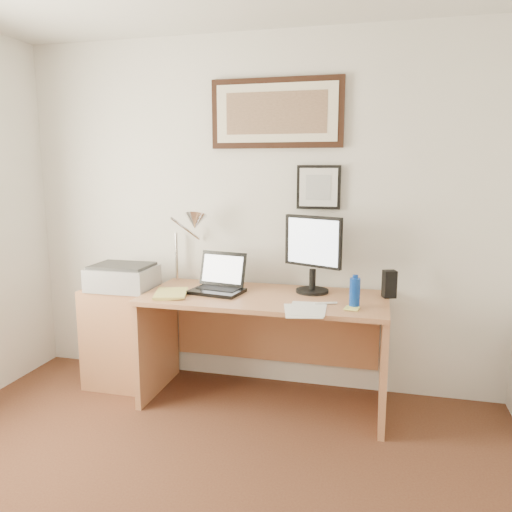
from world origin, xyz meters
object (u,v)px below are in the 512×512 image
(lcd_monitor, at_px, (313,250))
(printer, at_px, (123,277))
(water_bottle, at_px, (355,293))
(laptop, at_px, (219,283))
(side_cabinet, at_px, (124,336))
(desk, at_px, (267,326))
(book, at_px, (155,294))

(lcd_monitor, relative_size, printer, 1.18)
(water_bottle, bearing_deg, laptop, 168.93)
(side_cabinet, relative_size, printer, 1.66)
(side_cabinet, xyz_separation_m, laptop, (0.74, -0.01, 0.44))
(side_cabinet, distance_m, laptop, 0.86)
(water_bottle, xyz_separation_m, desk, (-0.59, 0.22, -0.33))
(laptop, relative_size, printer, 0.85)
(desk, height_order, lcd_monitor, lcd_monitor)
(side_cabinet, height_order, book, book)
(water_bottle, bearing_deg, desk, 159.18)
(side_cabinet, distance_m, desk, 1.08)
(desk, bearing_deg, lcd_monitor, 14.17)
(side_cabinet, xyz_separation_m, printer, (0.03, -0.04, 0.45))
(book, relative_size, printer, 0.64)
(laptop, bearing_deg, desk, 7.82)
(laptop, bearing_deg, side_cabinet, 179.25)
(side_cabinet, distance_m, printer, 0.46)
(side_cabinet, relative_size, desk, 0.46)
(side_cabinet, bearing_deg, laptop, -0.75)
(book, bearing_deg, lcd_monitor, 18.31)
(desk, relative_size, laptop, 4.26)
(desk, relative_size, lcd_monitor, 3.08)
(water_bottle, relative_size, lcd_monitor, 0.35)
(desk, xyz_separation_m, laptop, (-0.33, -0.04, 0.29))
(desk, bearing_deg, side_cabinet, -178.11)
(book, xyz_separation_m, desk, (0.70, 0.26, -0.25))
(water_bottle, bearing_deg, side_cabinet, 173.50)
(water_bottle, height_order, laptop, laptop)
(water_bottle, xyz_separation_m, laptop, (-0.92, 0.18, -0.03))
(desk, bearing_deg, printer, -175.87)
(book, xyz_separation_m, printer, (-0.33, 0.18, 0.06))
(printer, bearing_deg, laptop, 2.41)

